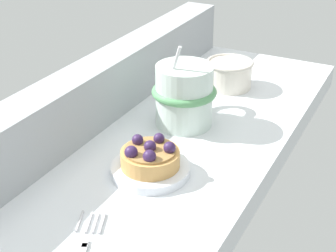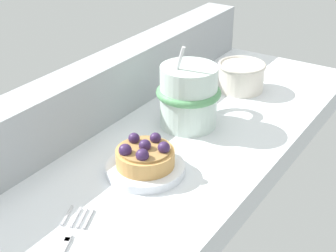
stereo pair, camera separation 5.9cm
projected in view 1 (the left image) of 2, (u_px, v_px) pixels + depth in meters
The scene contains 6 objects.
ground_plane at pixel (150, 168), 69.63cm from camera, with size 89.56×30.46×3.90cm, color silver.
window_rail_back at pixel (72, 107), 71.64cm from camera, with size 87.77×5.75×8.93cm, color #9EA3A8.
dessert_plate at pixel (150, 170), 64.66cm from camera, with size 10.02×10.02×1.14cm.
raspberry_tart at pixel (150, 156), 63.68cm from camera, with size 7.41×7.41×3.62cm.
coffee_mug at pixel (184, 94), 74.93cm from camera, with size 12.96×9.49×12.75cm.
sugar_bowl at pixel (229, 73), 87.81cm from camera, with size 8.12×8.12×4.76cm.
Camera 1 is at (-51.14, -29.19, 35.72)cm, focal length 54.93 mm.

